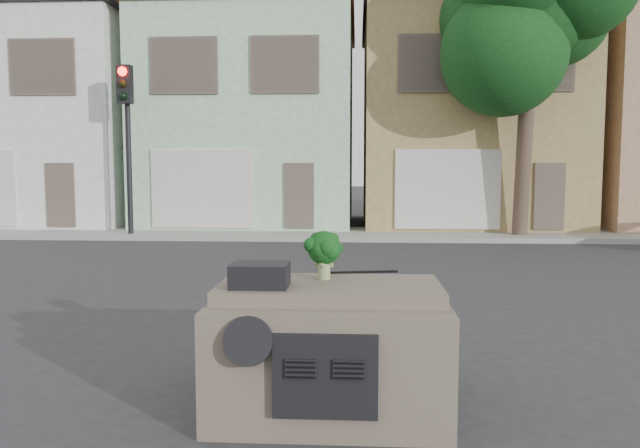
{
  "coord_description": "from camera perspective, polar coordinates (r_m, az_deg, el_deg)",
  "views": [
    {
      "loc": [
        0.24,
        -8.5,
        2.13
      ],
      "look_at": [
        -0.3,
        0.5,
        1.3
      ],
      "focal_mm": 35.0,
      "sensor_mm": 36.0,
      "label": 1
    }
  ],
  "objects": [
    {
      "name": "broccoli",
      "position": [
        5.6,
        0.37,
        -2.81
      ],
      "size": [
        0.52,
        0.52,
        0.45
      ],
      "primitive_type": "cube",
      "rotation": [
        0.0,
        0.0,
        2.31
      ],
      "color": "#0C3510",
      "rests_on": "car_dashboard"
    },
    {
      "name": "ground_plane",
      "position": [
        8.76,
        1.81,
        -8.81
      ],
      "size": [
        120.0,
        120.0,
        0.0
      ],
      "primitive_type": "plane",
      "color": "#303033",
      "rests_on": "ground"
    },
    {
      "name": "traffic_signal",
      "position": [
        19.22,
        -17.19,
        6.28
      ],
      "size": [
        0.4,
        0.4,
        5.1
      ],
      "primitive_type": "cube",
      "color": "black",
      "rests_on": "ground"
    },
    {
      "name": "townhouse_mint",
      "position": [
        23.36,
        -5.86,
        9.27
      ],
      "size": [
        7.2,
        8.2,
        7.55
      ],
      "primitive_type": "cube",
      "color": "#A8D7AC",
      "rests_on": "ground"
    },
    {
      "name": "townhouse_white",
      "position": [
        25.65,
        -22.83,
        8.53
      ],
      "size": [
        7.2,
        8.2,
        7.55
      ],
      "primitive_type": "cube",
      "color": "white",
      "rests_on": "ground"
    },
    {
      "name": "tree_near",
      "position": [
        19.02,
        18.28,
        11.4
      ],
      "size": [
        4.4,
        4.0,
        8.5
      ],
      "primitive_type": "cube",
      "color": "#133F16",
      "rests_on": "ground"
    },
    {
      "name": "townhouse_tan",
      "position": [
        23.36,
        12.86,
        9.17
      ],
      "size": [
        7.2,
        8.2,
        7.55
      ],
      "primitive_type": "cube",
      "color": "#A18754",
      "rests_on": "ground"
    },
    {
      "name": "car_dashboard",
      "position": [
        5.72,
        0.96,
        -10.66
      ],
      "size": [
        2.0,
        1.8,
        1.12
      ],
      "primitive_type": "cube",
      "color": "#665B4C",
      "rests_on": "ground"
    },
    {
      "name": "wiper_arm",
      "position": [
        5.96,
        3.82,
        -4.4
      ],
      "size": [
        0.69,
        0.15,
        0.02
      ],
      "primitive_type": "cube",
      "rotation": [
        0.0,
        0.0,
        0.17
      ],
      "color": "black",
      "rests_on": "car_dashboard"
    },
    {
      "name": "sidewalk",
      "position": [
        19.11,
        2.7,
        -0.92
      ],
      "size": [
        40.0,
        3.0,
        0.15
      ],
      "primitive_type": "cube",
      "color": "gray",
      "rests_on": "ground"
    },
    {
      "name": "instrument_hump",
      "position": [
        5.29,
        -5.51,
        -4.67
      ],
      "size": [
        0.48,
        0.38,
        0.2
      ],
      "primitive_type": "cube",
      "color": "black",
      "rests_on": "car_dashboard"
    }
  ]
}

